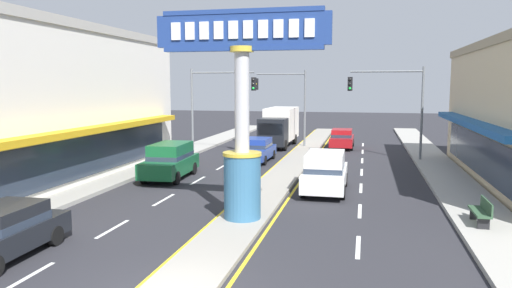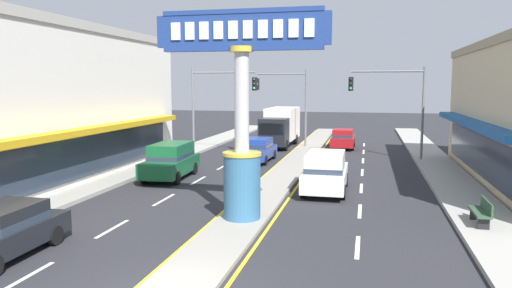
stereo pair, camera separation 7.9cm
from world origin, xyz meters
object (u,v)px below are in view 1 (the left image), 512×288
object	(u,v)px
district_sign	(242,128)
pedestrian_near_kerb	(34,177)
sedan_near_left_lane	(342,138)
street_bench	(482,211)
suv_mid_left_lane	(170,160)
traffic_light_left_side	(215,96)
box_truck_far_right_lane	(280,126)
suv_kerb_right	(325,172)
sedan_near_right_lane	(3,231)
sedan_far_left_oncoming	(257,150)
traffic_light_median_far	(286,95)
traffic_light_right_side	(394,97)
storefront_left	(14,103)

from	to	relation	value
district_sign	pedestrian_near_kerb	distance (m)	9.91
sedan_near_left_lane	street_bench	xyz separation A→B (m)	(5.82, -20.88, -0.14)
suv_mid_left_lane	traffic_light_left_side	bearing A→B (deg)	91.80
box_truck_far_right_lane	sedan_near_left_lane	size ratio (longest dim) A/B	1.61
suv_kerb_right	street_bench	distance (m)	7.48
sedan_near_right_lane	pedestrian_near_kerb	size ratio (longest dim) A/B	2.71
suv_mid_left_lane	sedan_far_left_oncoming	bearing A→B (deg)	63.70
traffic_light_median_far	suv_kerb_right	distance (m)	16.80
traffic_light_right_side	suv_kerb_right	bearing A→B (deg)	-109.18
sedan_near_right_lane	sedan_far_left_oncoming	xyz separation A→B (m)	(3.30, 18.99, 0.00)
storefront_left	suv_mid_left_lane	distance (m)	8.90
sedan_near_right_lane	storefront_left	bearing A→B (deg)	127.53
traffic_light_right_side	sedan_near_right_lane	xyz separation A→B (m)	(-12.03, -21.09, -3.46)
district_sign	suv_mid_left_lane	size ratio (longest dim) A/B	1.61
district_sign	sedan_near_right_lane	distance (m)	8.26
traffic_light_left_side	traffic_light_right_side	size ratio (longest dim) A/B	1.00
suv_mid_left_lane	sedan_far_left_oncoming	world-z (taller)	suv_mid_left_lane
traffic_light_median_far	sedan_near_right_lane	distance (m)	27.17
traffic_light_right_side	street_bench	xyz separation A→B (m)	(2.23, -14.99, -3.60)
suv_mid_left_lane	sedan_near_left_lane	bearing A→B (deg)	60.08
street_bench	district_sign	bearing A→B (deg)	-173.54
suv_mid_left_lane	traffic_light_median_far	bearing A→B (deg)	74.47
district_sign	storefront_left	xyz separation A→B (m)	(-14.06, 5.52, 0.58)
traffic_light_left_side	sedan_far_left_oncoming	xyz separation A→B (m)	(3.59, -2.30, -3.46)
district_sign	street_bench	xyz separation A→B (m)	(8.39, 0.95, -2.84)
storefront_left	sedan_near_right_lane	bearing A→B (deg)	-52.47
suv_kerb_right	traffic_light_right_side	bearing A→B (deg)	70.82
traffic_light_right_side	traffic_light_left_side	bearing A→B (deg)	179.05
storefront_left	sedan_near_left_lane	xyz separation A→B (m)	(16.63, 16.31, -3.28)
district_sign	street_bench	size ratio (longest dim) A/B	4.70
district_sign	traffic_light_left_side	bearing A→B (deg)	110.87
box_truck_far_right_lane	pedestrian_near_kerb	xyz separation A→B (m)	(-7.02, -21.12, -0.61)
traffic_light_median_far	sedan_far_left_oncoming	bearing A→B (deg)	-95.11
box_truck_far_right_lane	suv_kerb_right	bearing A→B (deg)	-72.80
traffic_light_right_side	storefront_left	bearing A→B (deg)	-152.73
sedan_near_left_lane	suv_kerb_right	size ratio (longest dim) A/B	0.93
traffic_light_median_far	district_sign	bearing A→B (deg)	-85.00
sedan_near_left_lane	sedan_far_left_oncoming	size ratio (longest dim) A/B	0.99
box_truck_far_right_lane	street_bench	xyz separation A→B (m)	(10.93, -21.20, -1.05)
district_sign	sedan_near_right_lane	world-z (taller)	district_sign
box_truck_far_right_lane	sedan_near_right_lane	bearing A→B (deg)	-96.96
traffic_light_right_side	traffic_light_median_far	size ratio (longest dim) A/B	1.00
district_sign	box_truck_far_right_lane	size ratio (longest dim) A/B	1.08
box_truck_far_right_lane	sedan_near_left_lane	distance (m)	5.20
suv_mid_left_lane	street_bench	bearing A→B (deg)	-23.53
sedan_near_right_lane	district_sign	bearing A→B (deg)	41.23
storefront_left	traffic_light_right_side	world-z (taller)	storefront_left
box_truck_far_right_lane	traffic_light_left_side	bearing A→B (deg)	-121.09
storefront_left	sedan_far_left_oncoming	world-z (taller)	storefront_left
box_truck_far_right_lane	storefront_left	bearing A→B (deg)	-124.73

